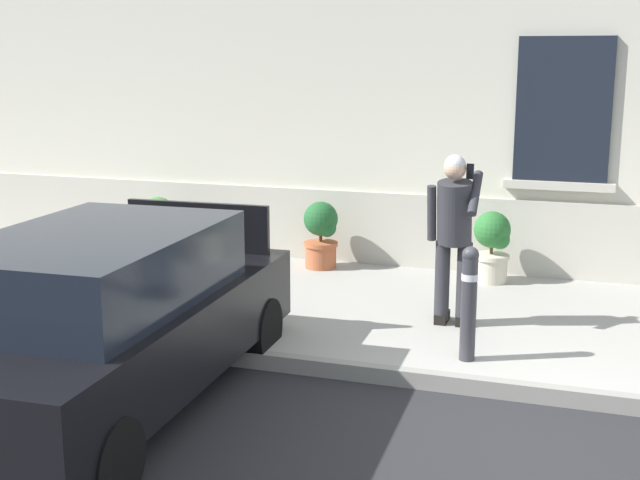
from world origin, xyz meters
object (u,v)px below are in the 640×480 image
(planter_cream, at_px, (492,245))
(planter_charcoal, at_px, (159,227))
(planter_terracotta, at_px, (321,233))
(hatchback_car_black, at_px, (107,316))
(person_on_phone, at_px, (454,229))
(bollard_near_person, at_px, (469,300))

(planter_cream, bearing_deg, planter_charcoal, -176.03)
(planter_terracotta, distance_m, planter_cream, 2.17)
(hatchback_car_black, relative_size, planter_terracotta, 4.79)
(person_on_phone, xyz_separation_m, planter_cream, (0.16, 1.86, -0.54))
(person_on_phone, height_order, planter_charcoal, person_on_phone)
(planter_charcoal, relative_size, planter_terracotta, 1.00)
(hatchback_car_black, xyz_separation_m, bollard_near_person, (2.65, 1.65, -0.08))
(bollard_near_person, relative_size, planter_terracotta, 1.22)
(hatchback_car_black, bearing_deg, planter_terracotta, 85.75)
(hatchback_car_black, distance_m, planter_terracotta, 4.47)
(person_on_phone, distance_m, planter_charcoal, 4.49)
(person_on_phone, relative_size, planter_cream, 2.03)
(planter_terracotta, bearing_deg, planter_cream, -0.28)
(person_on_phone, distance_m, planter_cream, 1.94)
(hatchback_car_black, bearing_deg, person_on_phone, 47.92)
(planter_cream, bearing_deg, person_on_phone, -94.95)
(planter_cream, bearing_deg, planter_terracotta, 179.72)
(hatchback_car_black, distance_m, bollard_near_person, 3.12)
(hatchback_car_black, relative_size, person_on_phone, 2.36)
(bollard_near_person, xyz_separation_m, person_on_phone, (-0.31, 0.94, 0.44))
(planter_charcoal, bearing_deg, hatchback_car_black, -66.12)
(hatchback_car_black, height_order, bollard_near_person, hatchback_car_black)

